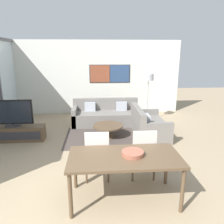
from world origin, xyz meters
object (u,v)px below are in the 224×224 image
at_px(dining_chair_left, 97,153).
at_px(dining_chair_centre, 143,151).
at_px(sofa_side, 147,126).
at_px(dining_table, 124,160).
at_px(coffee_table, 108,128).
at_px(sofa_main, 106,116).
at_px(television, 12,113).
at_px(tv_console, 14,133).
at_px(fruit_bowl, 133,153).
at_px(floor_lamp, 148,81).

relative_size(dining_chair_left, dining_chair_centre, 1.00).
height_order(sofa_side, dining_table, sofa_side).
distance_m(coffee_table, dining_chair_centre, 2.24).
bearing_deg(sofa_main, television, -153.05).
bearing_deg(television, sofa_main, 26.95).
relative_size(tv_console, sofa_side, 1.06).
bearing_deg(sofa_main, sofa_side, -46.77).
height_order(tv_console, dining_table, dining_table).
bearing_deg(tv_console, dining_table, -45.31).
bearing_deg(fruit_bowl, dining_chair_left, 133.39).
relative_size(coffee_table, dining_table, 0.49).
relative_size(sofa_side, dining_chair_centre, 1.56).
xyz_separation_m(television, fruit_bowl, (2.80, -2.68, 0.04)).
relative_size(tv_console, dining_table, 0.93).
xyz_separation_m(dining_table, fruit_bowl, (0.13, 0.02, 0.11)).
height_order(television, dining_table, television).
bearing_deg(sofa_main, floor_lamp, 3.47).
xyz_separation_m(television, coffee_table, (2.57, 0.07, -0.50)).
height_order(television, sofa_side, television).
distance_m(dining_chair_left, floor_lamp, 4.00).
xyz_separation_m(sofa_main, dining_table, (0.10, -4.01, 0.42)).
xyz_separation_m(sofa_side, dining_table, (-1.03, -2.81, 0.42)).
bearing_deg(dining_chair_left, sofa_main, 84.45).
height_order(tv_console, dining_chair_left, dining_chair_left).
relative_size(tv_console, coffee_table, 1.91).
bearing_deg(sofa_main, dining_table, -88.64).
xyz_separation_m(sofa_side, fruit_bowl, (-0.90, -2.79, 0.53)).
bearing_deg(fruit_bowl, dining_chair_centre, 63.26).
xyz_separation_m(sofa_main, floor_lamp, (1.43, 0.09, 1.13)).
xyz_separation_m(coffee_table, dining_chair_left, (-0.33, -2.16, 0.28)).
distance_m(coffee_table, dining_table, 2.80).
bearing_deg(fruit_bowl, sofa_side, 72.07).
bearing_deg(coffee_table, sofa_main, 90.00).
bearing_deg(sofa_side, tv_console, 91.69).
bearing_deg(floor_lamp, coffee_table, -137.10).
height_order(dining_table, fruit_bowl, fruit_bowl).
bearing_deg(sofa_side, television, 91.68).
bearing_deg(dining_table, coffee_table, 91.97).
height_order(sofa_main, fruit_bowl, fruit_bowl).
distance_m(dining_table, floor_lamp, 4.36).
bearing_deg(fruit_bowl, floor_lamp, 73.55).
height_order(tv_console, dining_chair_centre, dining_chair_centre).
xyz_separation_m(dining_chair_centre, fruit_bowl, (-0.30, -0.59, 0.26)).
bearing_deg(sofa_main, fruit_bowl, -86.77).
distance_m(dining_table, dining_chair_left, 0.75).
relative_size(sofa_side, dining_table, 0.88).
bearing_deg(television, dining_table, -45.32).
bearing_deg(dining_table, sofa_main, 91.36).
bearing_deg(dining_chair_centre, floor_lamp, 75.41).
relative_size(dining_chair_left, floor_lamp, 0.59).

